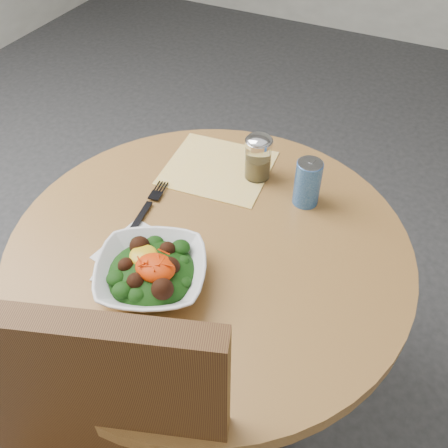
# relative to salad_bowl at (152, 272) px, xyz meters

# --- Properties ---
(ground) EXTENTS (6.00, 6.00, 0.00)m
(ground) POSITION_rel_salad_bowl_xyz_m (0.05, 0.15, -0.78)
(ground) COLOR #2E2E31
(ground) RESTS_ON ground
(table) EXTENTS (0.90, 0.90, 0.75)m
(table) POSITION_rel_salad_bowl_xyz_m (0.05, 0.15, -0.23)
(table) COLOR black
(table) RESTS_ON ground
(cloth_napkin) EXTENTS (0.28, 0.26, 0.00)m
(cloth_napkin) POSITION_rel_salad_bowl_xyz_m (-0.05, 0.40, -0.03)
(cloth_napkin) COLOR #F6AC0C
(cloth_napkin) RESTS_ON table
(paper_napkins) EXTENTS (0.19, 0.20, 0.00)m
(paper_napkins) POSITION_rel_salad_bowl_xyz_m (-0.06, 0.04, -0.03)
(paper_napkins) COLOR white
(paper_napkins) RESTS_ON table
(salad_bowl) EXTENTS (0.30, 0.30, 0.08)m
(salad_bowl) POSITION_rel_salad_bowl_xyz_m (0.00, 0.00, 0.00)
(salad_bowl) COLOR silver
(salad_bowl) RESTS_ON table
(fork) EXTENTS (0.05, 0.22, 0.00)m
(fork) POSITION_rel_salad_bowl_xyz_m (-0.13, 0.18, -0.03)
(fork) COLOR black
(fork) RESTS_ON table
(spice_shaker) EXTENTS (0.07, 0.07, 0.12)m
(spice_shaker) POSITION_rel_salad_bowl_xyz_m (0.06, 0.41, 0.03)
(spice_shaker) COLOR silver
(spice_shaker) RESTS_ON table
(beverage_can) EXTENTS (0.06, 0.06, 0.12)m
(beverage_can) POSITION_rel_salad_bowl_xyz_m (0.20, 0.37, 0.03)
(beverage_can) COLOR navy
(beverage_can) RESTS_ON table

